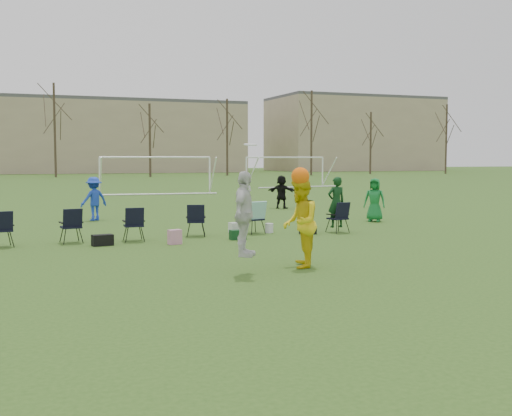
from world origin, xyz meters
name	(u,v)px	position (x,y,z in m)	size (l,w,h in m)	color
ground	(310,290)	(0.00, 0.00, 0.00)	(260.00, 260.00, 0.00)	#2D5019
fielder_blue	(94,199)	(-2.08, 14.48, 0.82)	(1.06, 0.61, 1.65)	#193BBD
fielder_green_far	(375,200)	(7.64, 10.42, 0.81)	(0.79, 0.51, 1.61)	#136E2D
fielder_black	(282,192)	(6.80, 17.27, 0.78)	(1.44, 0.46, 1.55)	black
center_contest	(282,219)	(0.34, 2.12, 1.09)	(2.40, 1.50, 2.66)	silver
sideline_setup	(200,220)	(0.25, 8.06, 0.52)	(10.64, 2.30, 1.76)	#0E3314
goal_mid	(156,164)	(4.00, 32.00, 1.92)	(7.40, 0.63, 2.46)	white
goal_right	(286,163)	(16.00, 38.00, 1.92)	(7.35, 1.14, 2.46)	white
tree_line	(58,135)	(0.24, 69.85, 5.09)	(110.28, 3.28, 11.40)	#382B21
building_row	(89,135)	(6.73, 96.00, 5.99)	(126.00, 16.00, 13.00)	tan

